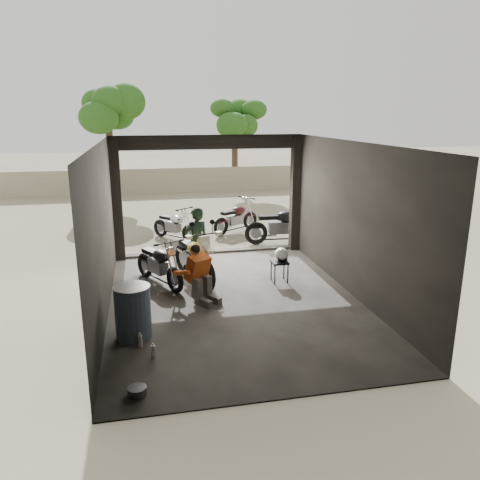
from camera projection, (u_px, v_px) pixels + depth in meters
name	position (u px, v px, depth m)	size (l,w,h in m)	color
ground	(235.00, 301.00, 9.61)	(80.00, 80.00, 0.00)	#7A6D56
garage	(229.00, 235.00, 9.79)	(7.00, 7.13, 3.20)	#2D2B28
boundary_wall	(178.00, 180.00, 22.67)	(18.00, 0.30, 1.20)	gray
tree_left	(107.00, 107.00, 19.77)	(2.20, 2.20, 5.60)	#382B1E
tree_right	(235.00, 117.00, 22.45)	(2.20, 2.20, 5.00)	#382B1E
main_bike	(194.00, 254.00, 10.62)	(0.78, 1.90, 1.27)	white
left_bike	(159.00, 261.00, 10.41)	(0.67, 1.64, 1.11)	black
outside_bike_a	(174.00, 223.00, 14.15)	(0.63, 1.54, 1.04)	black
outside_bike_b	(236.00, 216.00, 15.04)	(0.67, 1.64, 1.11)	#451016
outside_bike_c	(281.00, 222.00, 13.71)	(0.78, 1.89, 1.28)	black
rider	(197.00, 242.00, 10.94)	(0.60, 0.40, 1.65)	#172F21
mechanic	(202.00, 276.00, 9.40)	(0.59, 0.80, 1.15)	orange
stool	(280.00, 264.00, 10.57)	(0.36, 0.36, 0.51)	black
helmet	(282.00, 254.00, 10.58)	(0.31, 0.33, 0.30)	white
oil_drum	(133.00, 313.00, 7.92)	(0.60, 0.60, 0.94)	#445B73
sign_post	(346.00, 196.00, 12.54)	(0.79, 0.08, 2.37)	black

